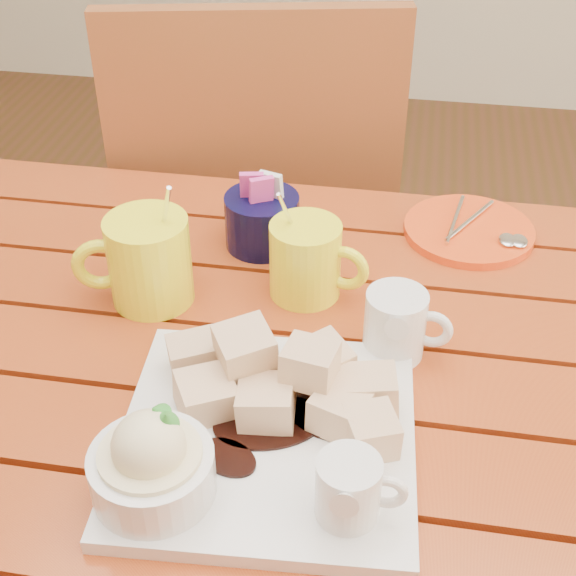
% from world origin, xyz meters
% --- Properties ---
extents(table, '(1.20, 0.79, 0.75)m').
position_xyz_m(table, '(0.00, 0.00, 0.64)').
color(table, maroon).
rests_on(table, ground).
extents(dessert_plate, '(0.30, 0.30, 0.11)m').
position_xyz_m(dessert_plate, '(-0.01, -0.13, 0.78)').
color(dessert_plate, white).
rests_on(dessert_plate, table).
extents(coffee_mug_left, '(0.13, 0.10, 0.16)m').
position_xyz_m(coffee_mug_left, '(-0.18, 0.10, 0.81)').
color(coffee_mug_left, '#FFF720').
rests_on(coffee_mug_left, table).
extents(coffee_mug_right, '(0.12, 0.08, 0.14)m').
position_xyz_m(coffee_mug_right, '(0.01, 0.14, 0.80)').
color(coffee_mug_right, '#FFF720').
rests_on(coffee_mug_right, table).
extents(cream_pitcher, '(0.09, 0.08, 0.08)m').
position_xyz_m(cream_pitcher, '(0.12, 0.04, 0.79)').
color(cream_pitcher, white).
rests_on(cream_pitcher, table).
extents(sugar_caddy, '(0.10, 0.10, 0.10)m').
position_xyz_m(sugar_caddy, '(-0.07, 0.23, 0.79)').
color(sugar_caddy, black).
rests_on(sugar_caddy, table).
extents(orange_saucer, '(0.17, 0.17, 0.02)m').
position_xyz_m(orange_saucer, '(0.20, 0.30, 0.76)').
color(orange_saucer, '#F74915').
rests_on(orange_saucer, table).
extents(chair_far, '(0.55, 0.55, 0.98)m').
position_xyz_m(chair_far, '(-0.15, 0.60, 0.55)').
color(chair_far, brown).
rests_on(chair_far, ground).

